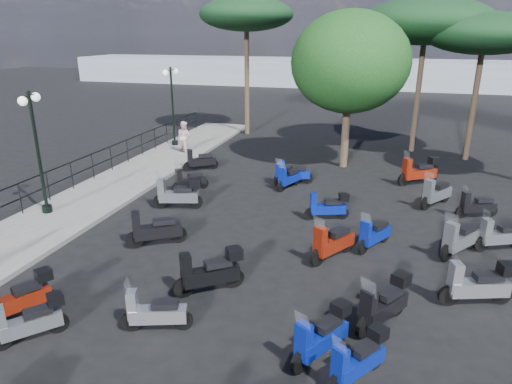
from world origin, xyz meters
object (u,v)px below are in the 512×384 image
(scooter_13, at_px, (154,313))
(scooter_26, at_px, (502,235))
(scooter_2, at_px, (19,298))
(scooter_20, at_px, (436,194))
(scooter_14, at_px, (332,243))
(scooter_19, at_px, (374,235))
(lamp_post_1, at_px, (37,146))
(scooter_16, at_px, (293,173))
(pedestrian_far, at_px, (184,137))
(pine_2, at_px, (247,15))
(scooter_10, at_px, (289,178))
(scooter_9, at_px, (286,174))
(broadleaf_tree, at_px, (350,62))
(scooter_18, at_px, (321,336))
(scooter_23, at_px, (383,305))
(scooter_24, at_px, (478,284))
(scooter_3, at_px, (155,230))
(pine_1, at_px, (485,34))
(scooter_7, at_px, (210,272))
(scooter_21, at_px, (419,171))
(scooter_5, at_px, (200,161))
(scooter_17, at_px, (358,360))
(scooter_6, at_px, (29,321))
(lamp_post_2, at_px, (172,101))
(scooter_25, at_px, (460,239))
(scooter_27, at_px, (476,206))
(pine_0, at_px, (426,22))
(scooter_8, at_px, (178,194))

(scooter_13, height_order, scooter_26, scooter_26)
(scooter_2, relative_size, scooter_20, 0.97)
(scooter_14, height_order, scooter_19, scooter_14)
(lamp_post_1, height_order, scooter_16, lamp_post_1)
(pedestrian_far, relative_size, pine_2, 0.20)
(lamp_post_1, xyz_separation_m, scooter_19, (11.00, 0.59, -2.08))
(scooter_10, bearing_deg, pine_2, -41.38)
(scooter_9, bearing_deg, broadleaf_tree, -94.27)
(scooter_16, height_order, scooter_26, scooter_16)
(scooter_10, xyz_separation_m, scooter_18, (2.81, -9.91, 0.06))
(scooter_23, xyz_separation_m, scooter_24, (2.09, 1.45, 0.01))
(pedestrian_far, relative_size, scooter_19, 1.12)
(scooter_3, bearing_deg, broadleaf_tree, -56.46)
(broadleaf_tree, distance_m, pine_1, 6.62)
(scooter_7, bearing_deg, scooter_18, -156.13)
(scooter_3, bearing_deg, scooter_21, -75.73)
(scooter_2, bearing_deg, pine_1, -92.76)
(scooter_5, xyz_separation_m, scooter_17, (8.03, -11.76, 0.01))
(scooter_16, bearing_deg, scooter_6, 147.47)
(scooter_23, xyz_separation_m, scooter_26, (3.22, 4.75, -0.03))
(lamp_post_1, distance_m, scooter_13, 8.48)
(scooter_21, distance_m, broadleaf_tree, 5.68)
(scooter_5, bearing_deg, lamp_post_2, 5.48)
(scooter_13, bearing_deg, scooter_19, -57.60)
(scooter_25, bearing_deg, scooter_27, -68.56)
(scooter_24, distance_m, pine_0, 16.16)
(scooter_7, bearing_deg, scooter_25, -95.11)
(scooter_6, height_order, scooter_27, scooter_6)
(scooter_24, bearing_deg, scooter_26, -37.79)
(scooter_3, xyz_separation_m, scooter_19, (6.29, 1.63, -0.06))
(scooter_9, relative_size, broadleaf_tree, 0.20)
(scooter_19, relative_size, scooter_20, 0.95)
(scooter_10, distance_m, scooter_27, 6.97)
(scooter_25, distance_m, scooter_27, 3.33)
(scooter_7, height_order, scooter_19, scooter_7)
(lamp_post_2, height_order, scooter_6, lamp_post_2)
(scooter_16, bearing_deg, scooter_25, -148.56)
(scooter_2, xyz_separation_m, scooter_10, (3.84, 10.44, -0.06))
(scooter_7, relative_size, scooter_14, 0.96)
(lamp_post_1, height_order, scooter_3, lamp_post_1)
(scooter_14, xyz_separation_m, scooter_20, (3.12, 5.21, -0.00))
(broadleaf_tree, bearing_deg, scooter_9, -121.23)
(scooter_7, bearing_deg, scooter_17, -156.62)
(scooter_25, bearing_deg, lamp_post_2, 2.14)
(scooter_8, relative_size, scooter_23, 1.16)
(pedestrian_far, distance_m, scooter_3, 10.82)
(scooter_26, bearing_deg, scooter_18, 119.46)
(scooter_20, height_order, scooter_26, scooter_20)
(scooter_7, height_order, scooter_14, scooter_14)
(scooter_2, xyz_separation_m, scooter_25, (9.79, 5.99, 0.01))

